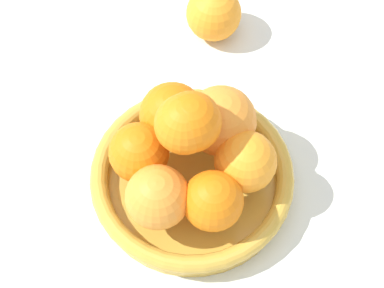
# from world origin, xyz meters

# --- Properties ---
(ground_plane) EXTENTS (4.00, 4.00, 0.00)m
(ground_plane) POSITION_xyz_m (0.00, 0.00, 0.00)
(ground_plane) COLOR silver
(fruit_bowl) EXTENTS (0.25, 0.25, 0.04)m
(fruit_bowl) POSITION_xyz_m (0.00, 0.00, 0.02)
(fruit_bowl) COLOR gold
(fruit_bowl) RESTS_ON ground_plane
(orange_pile) EXTENTS (0.19, 0.19, 0.13)m
(orange_pile) POSITION_xyz_m (0.00, 0.01, 0.09)
(orange_pile) COLOR orange
(orange_pile) RESTS_ON fruit_bowl
(stray_orange) EXTENTS (0.08, 0.08, 0.08)m
(stray_orange) POSITION_xyz_m (0.06, 0.24, 0.04)
(stray_orange) COLOR orange
(stray_orange) RESTS_ON ground_plane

